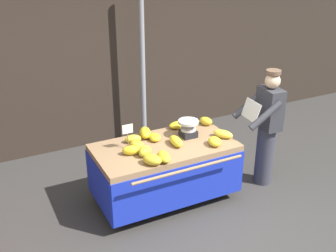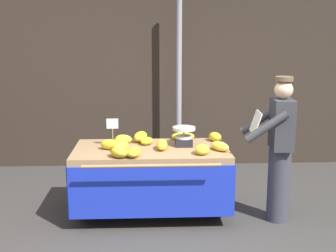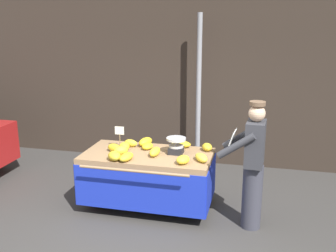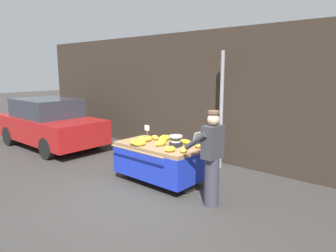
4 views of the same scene
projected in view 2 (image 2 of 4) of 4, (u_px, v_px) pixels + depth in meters
ground_plane at (182, 250)px, 4.57m from camera, size 60.00×60.00×0.00m
back_wall at (168, 63)px, 7.32m from camera, size 16.00×0.24×3.41m
street_pole at (179, 83)px, 6.90m from camera, size 0.09×0.09×2.84m
banana_cart at (151, 166)px, 5.36m from camera, size 1.86×1.17×0.84m
weighing_scale at (184, 136)px, 5.39m from camera, size 0.28×0.28×0.24m
price_sign at (112, 126)px, 5.35m from camera, size 0.14×0.01×0.34m
banana_bunch_0 at (162, 145)px, 5.24m from camera, size 0.14×0.30×0.12m
banana_bunch_1 at (141, 137)px, 5.62m from camera, size 0.23×0.31×0.13m
banana_bunch_2 at (120, 142)px, 5.33m from camera, size 0.22×0.25×0.12m
banana_bunch_3 at (134, 152)px, 4.93m from camera, size 0.19×0.31×0.11m
banana_bunch_4 at (110, 145)px, 5.23m from camera, size 0.25×0.18×0.12m
banana_bunch_5 at (220, 146)px, 5.19m from camera, size 0.26×0.30×0.11m
banana_bunch_6 at (121, 146)px, 5.13m from camera, size 0.25×0.23×0.13m
banana_bunch_7 at (119, 152)px, 4.90m from camera, size 0.28×0.29×0.13m
banana_bunch_8 at (183, 136)px, 5.70m from camera, size 0.30×0.17×0.10m
banana_bunch_9 at (215, 137)px, 5.64m from camera, size 0.21×0.24×0.11m
banana_bunch_10 at (202, 149)px, 5.03m from camera, size 0.21×0.25×0.11m
banana_bunch_11 at (123, 139)px, 5.53m from camera, size 0.24×0.17×0.11m
banana_bunch_12 at (146, 141)px, 5.48m from camera, size 0.20×0.24×0.09m
vendor_person at (279, 149)px, 5.15m from camera, size 0.60×0.54×1.71m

